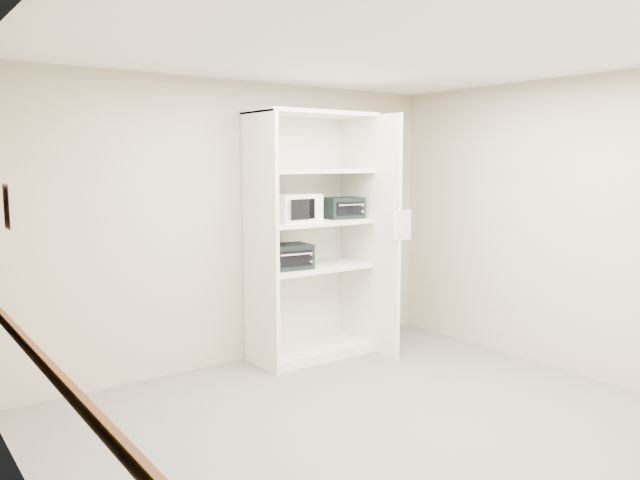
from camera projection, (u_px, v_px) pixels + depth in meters
floor at (378, 428)px, 4.57m from camera, size 4.50×4.00×0.01m
ceiling at (383, 49)px, 4.23m from camera, size 4.50×4.00×0.01m
wall_back at (241, 223)px, 6.00m from camera, size 4.50×0.02×2.70m
wall_left at (40, 282)px, 3.08m from camera, size 0.02×4.00×2.70m
wall_right at (563, 226)px, 5.73m from camera, size 0.02×4.00×2.70m
shelving_unit at (315, 244)px, 6.18m from camera, size 1.24×0.92×2.42m
microwave at (294, 208)px, 5.93m from camera, size 0.46×0.35×0.26m
toaster_oven_upper at (343, 208)px, 6.31m from camera, size 0.40×0.32×0.21m
toaster_oven_lower at (288, 257)px, 5.97m from camera, size 0.46×0.37×0.24m
paper_sign at (402, 225)px, 5.99m from camera, size 0.22×0.01×0.28m
chair_rail at (50, 369)px, 3.15m from camera, size 0.04×3.98×0.08m
wall_poster at (7, 207)px, 3.69m from camera, size 0.01×0.20×0.27m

